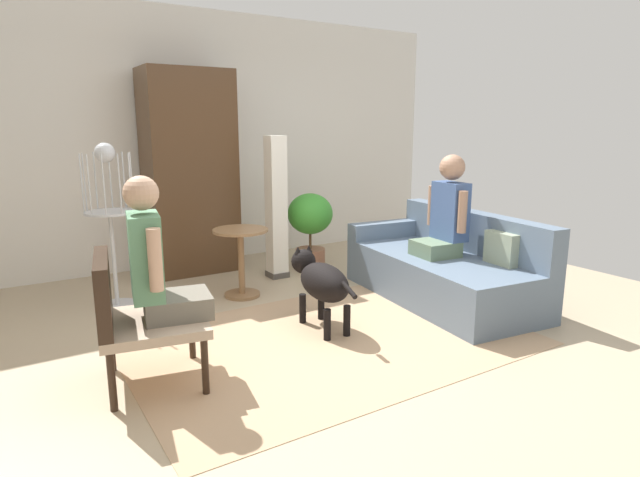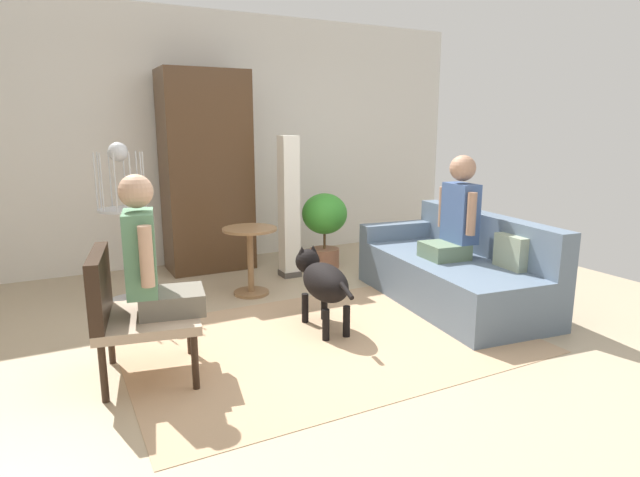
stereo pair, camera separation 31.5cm
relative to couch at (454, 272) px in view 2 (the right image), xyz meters
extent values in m
plane|color=tan|center=(-1.40, -0.31, -0.28)|extent=(7.07, 7.07, 0.00)
cube|color=silver|center=(-1.40, 2.61, 1.15)|extent=(6.49, 0.12, 2.87)
cube|color=tan|center=(-1.47, -0.27, -0.28)|extent=(2.92, 2.01, 0.01)
cube|color=slate|center=(-0.06, -0.02, -0.07)|extent=(1.13, 2.04, 0.43)
cube|color=slate|center=(0.31, -0.06, 0.33)|extent=(0.39, 1.96, 0.38)
cube|color=slate|center=(0.04, 0.87, 0.23)|extent=(0.93, 0.28, 0.17)
cube|color=gray|center=(0.13, -0.53, 0.28)|extent=(0.13, 0.33, 0.28)
cylinder|color=black|center=(-2.45, -0.03, -0.10)|extent=(0.04, 0.04, 0.36)
cylinder|color=black|center=(-2.55, -0.56, -0.10)|extent=(0.04, 0.04, 0.36)
cylinder|color=black|center=(-2.96, 0.06, -0.10)|extent=(0.04, 0.04, 0.36)
cylinder|color=black|center=(-3.06, -0.47, -0.10)|extent=(0.04, 0.04, 0.36)
cube|color=tan|center=(-2.76, -0.25, 0.11)|extent=(0.73, 0.74, 0.06)
cube|color=black|center=(-3.02, -0.20, 0.35)|extent=(0.19, 0.65, 0.42)
cube|color=#60785D|center=(-0.13, -0.01, 0.21)|extent=(0.39, 0.38, 0.14)
cube|color=#3F598C|center=(0.01, -0.02, 0.55)|extent=(0.22, 0.36, 0.53)
sphere|color=#A57A60|center=(0.01, -0.02, 0.95)|extent=(0.23, 0.23, 0.23)
cylinder|color=#A57A60|center=(-0.05, -0.23, 0.58)|extent=(0.08, 0.08, 0.37)
cylinder|color=#A57A60|center=(0.00, 0.19, 0.58)|extent=(0.08, 0.08, 0.37)
cube|color=#696255|center=(-2.61, -0.28, 0.21)|extent=(0.46, 0.41, 0.14)
cube|color=#598C66|center=(-2.78, -0.25, 0.54)|extent=(0.24, 0.37, 0.52)
sphere|color=tan|center=(-2.78, -0.25, 0.93)|extent=(0.21, 0.21, 0.21)
cylinder|color=tan|center=(-2.70, -0.05, 0.57)|extent=(0.08, 0.08, 0.37)
cylinder|color=tan|center=(-2.77, -0.46, 0.57)|extent=(0.08, 0.08, 0.37)
cylinder|color=olive|center=(-1.59, 1.06, 0.36)|extent=(0.52, 0.52, 0.02)
cylinder|color=olive|center=(-1.59, 1.06, 0.03)|extent=(0.06, 0.06, 0.63)
cylinder|color=olive|center=(-1.59, 1.06, -0.27)|extent=(0.34, 0.34, 0.03)
ellipsoid|color=black|center=(-1.38, -0.07, 0.11)|extent=(0.32, 0.60, 0.29)
sphere|color=black|center=(-1.36, 0.28, 0.20)|extent=(0.21, 0.21, 0.21)
cone|color=black|center=(-1.41, 0.29, 0.30)|extent=(0.06, 0.06, 0.06)
cone|color=black|center=(-1.31, 0.28, 0.30)|extent=(0.06, 0.06, 0.06)
cylinder|color=black|center=(-1.40, -0.44, 0.15)|extent=(0.05, 0.18, 0.10)
cylinder|color=black|center=(-1.46, 0.14, -0.16)|extent=(0.06, 0.06, 0.25)
cylinder|color=black|center=(-1.28, 0.13, -0.16)|extent=(0.06, 0.06, 0.25)
cylinder|color=black|center=(-1.48, -0.27, -0.16)|extent=(0.06, 0.06, 0.25)
cylinder|color=black|center=(-1.31, -0.28, -0.16)|extent=(0.06, 0.06, 0.25)
cylinder|color=silver|center=(-2.67, 1.35, -0.27)|extent=(0.36, 0.36, 0.03)
cylinder|color=silver|center=(-2.67, 1.35, 0.14)|extent=(0.04, 0.04, 0.85)
cylinder|color=silver|center=(-2.67, 1.35, 0.58)|extent=(0.42, 0.42, 0.02)
cylinder|color=silver|center=(-2.47, 1.35, 0.84)|extent=(0.01, 0.01, 0.50)
cylinder|color=silver|center=(-2.51, 1.47, 0.84)|extent=(0.01, 0.01, 0.50)
cylinder|color=silver|center=(-2.61, 1.54, 0.84)|extent=(0.01, 0.01, 0.50)
cylinder|color=silver|center=(-2.74, 1.54, 0.84)|extent=(0.01, 0.01, 0.50)
cylinder|color=silver|center=(-2.84, 1.47, 0.84)|extent=(0.01, 0.01, 0.50)
cylinder|color=silver|center=(-2.88, 1.35, 0.84)|extent=(0.01, 0.01, 0.50)
cylinder|color=silver|center=(-2.84, 1.23, 0.84)|extent=(0.01, 0.01, 0.50)
cylinder|color=silver|center=(-2.74, 1.16, 0.84)|extent=(0.01, 0.01, 0.50)
cylinder|color=silver|center=(-2.61, 1.16, 0.84)|extent=(0.01, 0.01, 0.50)
cylinder|color=silver|center=(-2.51, 1.23, 0.84)|extent=(0.01, 0.01, 0.50)
sphere|color=silver|center=(-2.67, 1.35, 1.09)|extent=(0.17, 0.17, 0.17)
cylinder|color=#996047|center=(-0.49, 1.62, -0.17)|extent=(0.34, 0.34, 0.22)
cylinder|color=brown|center=(-0.49, 1.62, 0.03)|extent=(0.03, 0.03, 0.20)
ellipsoid|color=green|center=(-0.49, 1.62, 0.34)|extent=(0.51, 0.51, 0.46)
cube|color=#4C4742|center=(-1.00, 1.46, -0.25)|extent=(0.20, 0.20, 0.06)
cube|color=white|center=(-1.00, 1.46, 0.50)|extent=(0.18, 0.18, 1.44)
cube|color=#4C331E|center=(-1.67, 2.20, 0.81)|extent=(0.93, 0.56, 2.18)
camera|label=1|loc=(-3.52, -3.42, 1.32)|focal=29.55mm
camera|label=2|loc=(-3.24, -3.57, 1.32)|focal=29.55mm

